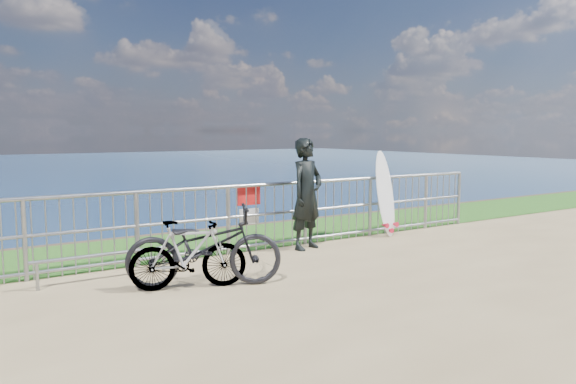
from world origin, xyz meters
TOP-DOWN VIEW (x-y plane):
  - grass_strip at (0.00, 2.70)m, footprint 120.00×120.00m
  - railing at (0.02, 1.60)m, footprint 10.06×0.10m
  - surfer at (0.81, 1.27)m, footprint 0.78×0.63m
  - surfboard at (2.74, 1.44)m, footprint 0.46×0.41m
  - bicycle_near at (-1.61, 0.09)m, footprint 2.09×1.41m
  - bicycle_far at (-1.83, 0.09)m, footprint 1.52×0.85m
  - bike_rack at (-2.63, 1.04)m, footprint 1.85×0.05m

SIDE VIEW (x-z plane):
  - grass_strip at x=0.00m, z-range 0.01..0.01m
  - bike_rack at x=-2.63m, z-range 0.13..0.51m
  - bicycle_far at x=-1.83m, z-range 0.00..0.88m
  - bicycle_near at x=-1.61m, z-range 0.00..1.04m
  - railing at x=0.02m, z-range 0.01..1.14m
  - surfboard at x=2.74m, z-range -0.06..1.57m
  - surfer at x=0.81m, z-range 0.00..1.87m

